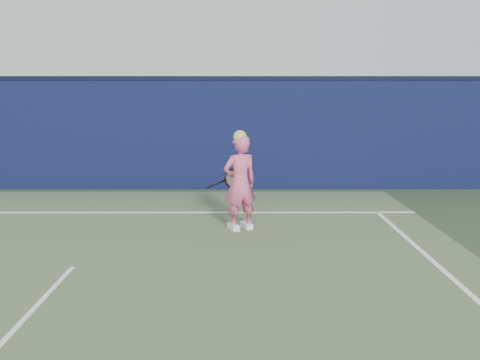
{
  "coord_description": "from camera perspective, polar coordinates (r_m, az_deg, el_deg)",
  "views": [
    {
      "loc": [
        2.17,
        -5.33,
        2.3
      ],
      "look_at": [
        2.2,
        2.87,
        0.84
      ],
      "focal_mm": 38.0,
      "sensor_mm": 36.0,
      "label": 1
    }
  ],
  "objects": [
    {
      "name": "ground",
      "position": [
        6.2,
        -21.17,
        -12.37
      ],
      "size": [
        80.0,
        80.0,
        0.0
      ],
      "primitive_type": "plane",
      "color": "#2A3B24",
      "rests_on": "ground"
    },
    {
      "name": "backstop_wall",
      "position": [
        12.07,
        -10.57,
        4.97
      ],
      "size": [
        24.0,
        0.4,
        2.5
      ],
      "primitive_type": "cube",
      "color": "black",
      "rests_on": "ground"
    },
    {
      "name": "racket",
      "position": [
        8.74,
        -1.11,
        0.12
      ],
      "size": [
        0.58,
        0.33,
        0.34
      ],
      "rotation": [
        0.0,
        0.0,
        0.38
      ],
      "color": "black",
      "rests_on": "ground"
    },
    {
      "name": "player",
      "position": [
        8.34,
        0.0,
        -0.27
      ],
      "size": [
        0.68,
        0.58,
        1.65
      ],
      "rotation": [
        0.0,
        0.0,
        3.56
      ],
      "color": "#DC557F",
      "rests_on": "ground"
    },
    {
      "name": "court_lines",
      "position": [
        5.91,
        -22.33,
        -13.43
      ],
      "size": [
        11.0,
        12.04,
        0.01
      ],
      "color": "white",
      "rests_on": "court_surface"
    },
    {
      "name": "wall_cap",
      "position": [
        12.03,
        -10.77,
        11.14
      ],
      "size": [
        24.0,
        0.42,
        0.1
      ],
      "primitive_type": "cube",
      "color": "black",
      "rests_on": "backstop_wall"
    }
  ]
}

